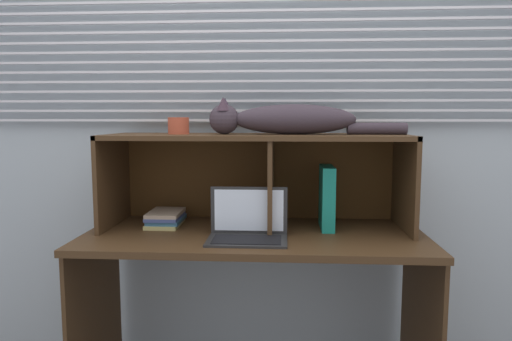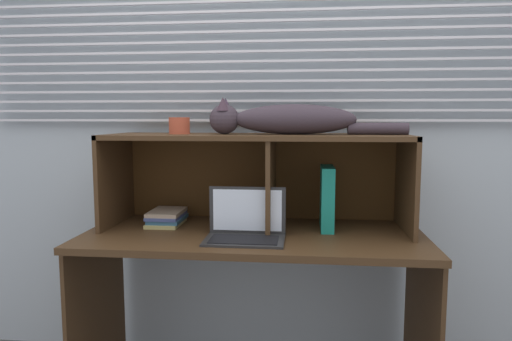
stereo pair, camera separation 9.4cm
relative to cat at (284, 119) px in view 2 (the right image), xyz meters
The scene contains 8 objects.
back_panel_with_blinds 0.29m from the cat, 116.55° to the left, with size 4.40×0.08×2.50m.
desk 0.68m from the cat, 140.17° to the right, with size 1.52×0.67×0.77m.
hutch_shelf_unit 0.23m from the cat, 163.87° to the left, with size 1.39×0.43×0.44m.
cat is the anchor object (origin of this frame).
laptop 0.53m from the cat, 124.00° to the right, with size 0.33×0.21×0.22m.
binder_upright 0.41m from the cat, ahead, with size 0.06×0.23×0.29m, color #17816C.
book_stack 0.74m from the cat, behind, with size 0.16×0.22×0.07m.
small_basket 0.50m from the cat, behind, with size 0.10×0.10×0.08m, color #B5492F.
Camera 2 is at (0.23, -1.82, 1.28)m, focal length 32.03 mm.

